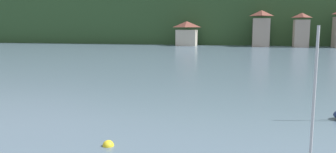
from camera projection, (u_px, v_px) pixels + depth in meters
name	position (u px, v px, depth m)	size (l,w,h in m)	color
wooded_hillside	(235.00, 18.00, 130.90)	(352.00, 49.01, 59.27)	#2D4C28
shore_building_west	(187.00, 34.00, 101.75)	(6.26, 5.44, 7.37)	#BCB29E
shore_building_westcentral	(261.00, 29.00, 97.12)	(4.94, 6.04, 10.43)	gray
shore_building_central	(301.00, 31.00, 94.19)	(4.06, 4.64, 9.56)	gray
mooring_buoy_near	(108.00, 146.00, 15.84)	(0.55, 0.55, 0.55)	yellow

